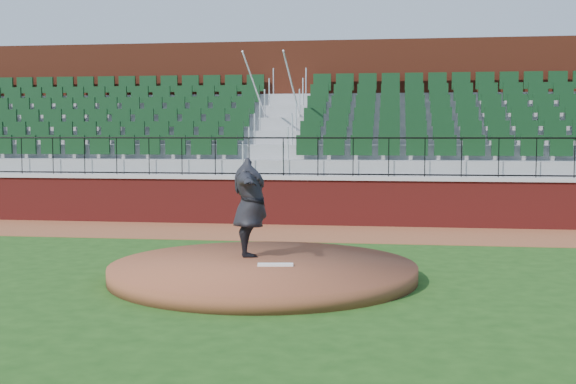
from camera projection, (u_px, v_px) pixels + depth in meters
The scene contains 10 objects.
ground at pixel (275, 274), 12.61m from camera, with size 90.00×90.00×0.00m, color #1B4212.
warning_track at pixel (311, 233), 17.94m from camera, with size 34.00×3.20×0.01m, color brown.
field_wall at pixel (318, 202), 19.47m from camera, with size 34.00×0.35×1.20m, color maroon.
wall_cap at pixel (318, 178), 19.42m from camera, with size 34.00×0.45×0.10m, color #B7B7B7.
wall_railing at pixel (318, 157), 19.38m from camera, with size 34.00×0.05×1.00m, color black, non-canonical shape.
seating_stands at pixel (327, 137), 22.03m from camera, with size 34.00×5.10×4.60m, color gray, non-canonical shape.
concourse_wall at pixel (335, 124), 24.75m from camera, with size 34.00×0.50×5.50m, color maroon.
pitchers_mound at pixel (263, 271), 12.25m from camera, with size 5.08×5.08×0.25m, color brown.
pitching_rubber at pixel (275, 265), 12.04m from camera, with size 0.58×0.15×0.04m, color white.
pitcher at pixel (250, 207), 12.87m from camera, with size 2.14×0.58×1.74m, color black.
Camera 1 is at (1.99, -12.30, 2.39)m, focal length 46.06 mm.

